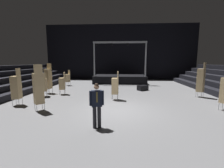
# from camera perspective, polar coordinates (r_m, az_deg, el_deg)

# --- Properties ---
(ground_plane) EXTENTS (22.00, 30.00, 0.10)m
(ground_plane) POSITION_cam_1_polar(r_m,az_deg,el_deg) (8.45, 1.92, -9.99)
(ground_plane) COLOR slate
(arena_end_wall) EXTENTS (22.00, 0.30, 8.00)m
(arena_end_wall) POSITION_cam_1_polar(r_m,az_deg,el_deg) (23.06, 3.09, 11.74)
(arena_end_wall) COLOR black
(arena_end_wall) RESTS_ON ground_plane
(stage_riser) EXTENTS (6.36, 3.53, 4.87)m
(stage_riser) POSITION_cam_1_polar(r_m,az_deg,el_deg) (19.22, 2.91, 2.10)
(stage_riser) COLOR black
(stage_riser) RESTS_ON ground_plane
(man_with_tie) EXTENTS (0.57, 0.32, 1.79)m
(man_with_tie) POSITION_cam_1_polar(r_m,az_deg,el_deg) (5.99, -5.71, -7.02)
(man_with_tie) COLOR black
(man_with_tie) RESTS_ON ground_plane
(chair_stack_front_left) EXTENTS (0.62, 0.62, 2.56)m
(chair_stack_front_left) POSITION_cam_1_polar(r_m,az_deg,el_deg) (12.93, 30.21, 1.30)
(chair_stack_front_left) COLOR #B2B5BA
(chair_stack_front_left) RESTS_ON ground_plane
(chair_stack_front_right) EXTENTS (0.55, 0.55, 1.79)m
(chair_stack_front_right) POSITION_cam_1_polar(r_m,az_deg,el_deg) (12.58, -24.17, -0.21)
(chair_stack_front_right) COLOR #B2B5BA
(chair_stack_front_right) RESTS_ON ground_plane
(chair_stack_mid_left) EXTENTS (0.62, 0.62, 2.48)m
(chair_stack_mid_left) POSITION_cam_1_polar(r_m,az_deg,el_deg) (8.87, -25.77, -1.37)
(chair_stack_mid_left) COLOR #B2B5BA
(chair_stack_mid_left) RESTS_ON ground_plane
(chair_stack_mid_centre) EXTENTS (0.62, 0.62, 1.71)m
(chair_stack_mid_centre) POSITION_cam_1_polar(r_m,az_deg,el_deg) (17.49, -16.22, 2.24)
(chair_stack_mid_centre) COLOR #B2B5BA
(chair_stack_mid_centre) RESTS_ON ground_plane
(chair_stack_rear_left) EXTENTS (0.46, 0.46, 1.96)m
(chair_stack_rear_left) POSITION_cam_1_polar(r_m,az_deg,el_deg) (10.44, 1.18, -0.61)
(chair_stack_rear_left) COLOR #B2B5BA
(chair_stack_rear_left) RESTS_ON ground_plane
(chair_stack_rear_right) EXTENTS (0.52, 0.52, 1.79)m
(chair_stack_rear_right) POSITION_cam_1_polar(r_m,az_deg,el_deg) (12.84, -18.10, 0.27)
(chair_stack_rear_right) COLOR #B2B5BA
(chair_stack_rear_right) RESTS_ON ground_plane
(chair_stack_rear_centre) EXTENTS (0.48, 0.48, 2.22)m
(chair_stack_rear_centre) POSITION_cam_1_polar(r_m,az_deg,el_deg) (10.75, -32.13, -0.95)
(chair_stack_rear_centre) COLOR #B2B5BA
(chair_stack_rear_centre) RESTS_ON ground_plane
(chair_stack_aisle_left) EXTENTS (0.54, 0.54, 2.48)m
(chair_stack_aisle_left) POSITION_cam_1_polar(r_m,az_deg,el_deg) (13.63, -22.69, 1.90)
(chair_stack_aisle_left) COLOR #B2B5BA
(chair_stack_aisle_left) RESTS_ON ground_plane
(equipment_road_case) EXTENTS (1.08, 1.00, 0.47)m
(equipment_road_case) POSITION_cam_1_polar(r_m,az_deg,el_deg) (14.30, 11.36, -1.41)
(equipment_road_case) COLOR black
(equipment_road_case) RESTS_ON ground_plane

